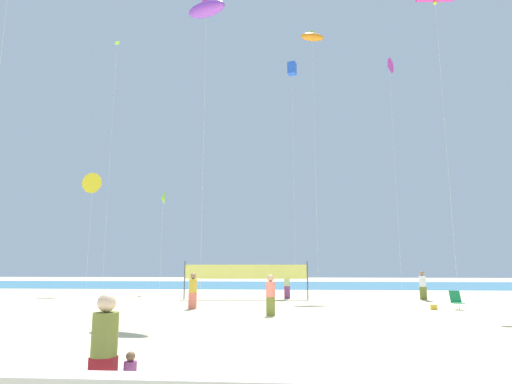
{
  "coord_description": "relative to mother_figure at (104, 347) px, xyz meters",
  "views": [
    {
      "loc": [
        1.46,
        -16.85,
        2.13
      ],
      "look_at": [
        -0.51,
        9.38,
        6.69
      ],
      "focal_mm": 29.75,
      "sensor_mm": 36.0,
      "label": 1
    }
  ],
  "objects": [
    {
      "name": "beachgoer_coral_shirt",
      "position": [
        2.01,
        12.22,
        0.01
      ],
      "size": [
        0.4,
        0.4,
        1.73
      ],
      "rotation": [
        0.0,
        0.0,
        6.25
      ],
      "color": "olive",
      "rests_on": "ground"
    },
    {
      "name": "beachgoer_mustard_shirt",
      "position": [
        -1.99,
        14.9,
        0.02
      ],
      "size": [
        0.4,
        0.4,
        1.75
      ],
      "rotation": [
        0.0,
        0.0,
        5.6
      ],
      "color": "#EA7260",
      "rests_on": "ground"
    },
    {
      "name": "toddler_figure",
      "position": [
        0.4,
        0.05,
        -0.46
      ],
      "size": [
        0.19,
        0.19,
        0.85
      ],
      "rotation": [
        0.0,
        0.0,
        -0.3
      ],
      "color": "#2D2D33",
      "rests_on": "ground"
    },
    {
      "name": "beachgoer_sage_shirt",
      "position": [
        2.69,
        21.95,
        0.02
      ],
      "size": [
        0.4,
        0.4,
        1.75
      ],
      "rotation": [
        0.0,
        0.0,
        1.42
      ],
      "color": "#7A3872",
      "rests_on": "ground"
    },
    {
      "name": "kite_violet_inflatable",
      "position": [
        -1.66,
        15.1,
        15.52
      ],
      "size": [
        2.61,
        1.81,
        17.11
      ],
      "color": "silver",
      "rests_on": "ground"
    },
    {
      "name": "kite_yellow_delta",
      "position": [
        -12.63,
        25.47,
        7.64
      ],
      "size": [
        1.63,
        0.36,
        9.37
      ],
      "color": "silver",
      "rests_on": "ground"
    },
    {
      "name": "beachgoer_white_shirt",
      "position": [
        11.23,
        21.52,
        0.04
      ],
      "size": [
        0.41,
        0.41,
        1.78
      ],
      "rotation": [
        0.0,
        0.0,
        1.11
      ],
      "color": "olive",
      "rests_on": "ground"
    },
    {
      "name": "kite_violet_diamond",
      "position": [
        -12.58,
        13.71,
        14.89
      ],
      "size": [
        0.38,
        0.39,
        17.57
      ],
      "color": "silver",
      "rests_on": "ground"
    },
    {
      "name": "mother_figure",
      "position": [
        0.0,
        0.0,
        0.0
      ],
      "size": [
        0.39,
        0.39,
        1.71
      ],
      "rotation": [
        0.0,
        0.0,
        0.19
      ],
      "color": "maroon",
      "rests_on": "ground"
    },
    {
      "name": "ground_plane",
      "position": [
        1.33,
        10.34,
        -0.91
      ],
      "size": [
        120.0,
        120.0,
        0.0
      ],
      "primitive_type": "plane",
      "color": "beige"
    },
    {
      "name": "kite_magenta_delta",
      "position": [
        12.16,
        30.26,
        19.05
      ],
      "size": [
        1.06,
        1.32,
        20.71
      ],
      "color": "silver",
      "rests_on": "ground"
    },
    {
      "name": "kite_orange_inflatable",
      "position": [
        5.1,
        27.48,
        20.62
      ],
      "size": [
        2.11,
        1.01,
        22.11
      ],
      "color": "silver",
      "rests_on": "ground"
    },
    {
      "name": "kite_lime_delta",
      "position": [
        -7.21,
        26.48,
        6.55
      ],
      "size": [
        0.63,
        1.16,
        8.04
      ],
      "color": "silver",
      "rests_on": "ground"
    },
    {
      "name": "volleyball_net",
      "position": [
        0.06,
        21.05,
        0.72
      ],
      "size": [
        7.96,
        0.5,
        2.4
      ],
      "color": "#4C4C51",
      "rests_on": "ground"
    },
    {
      "name": "kite_magenta_tube",
      "position": [
        12.49,
        19.22,
        18.17
      ],
      "size": [
        2.38,
        0.5,
        19.35
      ],
      "color": "silver",
      "rests_on": "ground"
    },
    {
      "name": "ocean_band",
      "position": [
        1.33,
        41.92,
        -0.91
      ],
      "size": [
        120.0,
        20.0,
        0.01
      ],
      "primitive_type": "cube",
      "color": "teal",
      "rests_on": "ground"
    },
    {
      "name": "folding_beach_chair",
      "position": [
        11.02,
        15.61,
        -0.45
      ],
      "size": [
        0.52,
        0.65,
        0.89
      ],
      "rotation": [
        0.0,
        0.0,
        -0.69
      ],
      "color": "#1E8C4C",
      "rests_on": "ground"
    },
    {
      "name": "beach_handbag",
      "position": [
        9.84,
        15.37,
        -0.79
      ],
      "size": [
        0.3,
        0.15,
        0.24
      ],
      "primitive_type": "cube",
      "color": "gold",
      "rests_on": "ground"
    },
    {
      "name": "kite_lime_diamond",
      "position": [
        -10.34,
        23.16,
        16.48
      ],
      "size": [
        0.36,
        0.37,
        19.4
      ],
      "color": "silver",
      "rests_on": "ground"
    },
    {
      "name": "kite_blue_box",
      "position": [
        3.36,
        30.28,
        19.11
      ],
      "size": [
        0.88,
        0.88,
        20.65
      ],
      "color": "silver",
      "rests_on": "ground"
    }
  ]
}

